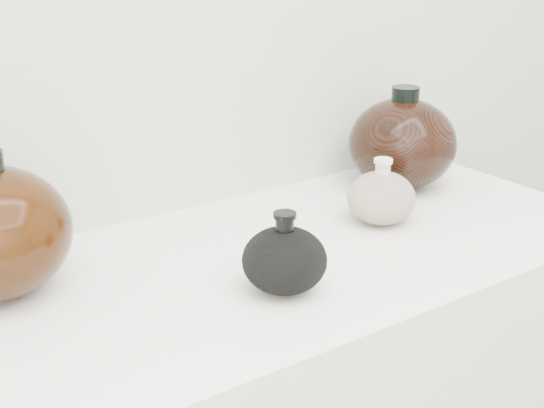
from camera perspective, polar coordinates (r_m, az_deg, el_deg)
black_gourd_vase at (r=1.01m, az=0.95°, el=-4.20°), size 0.12×0.12×0.11m
cream_gourd_vase at (r=1.25m, az=8.23°, el=0.51°), size 0.12×0.12×0.11m
right_round_pot at (r=1.41m, az=9.79°, el=4.54°), size 0.25×0.25×0.19m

